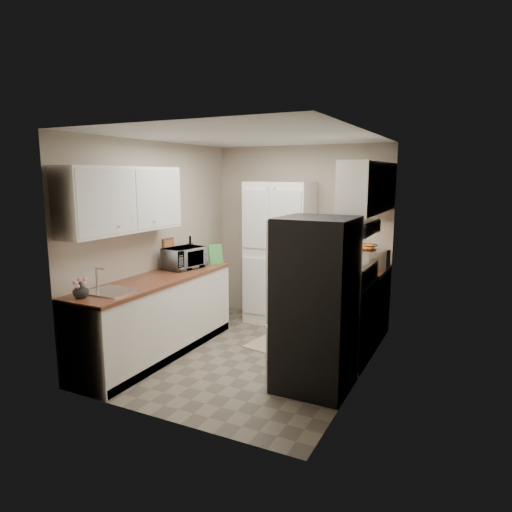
% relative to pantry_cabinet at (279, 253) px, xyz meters
% --- Properties ---
extents(ground, '(3.20, 3.20, 0.00)m').
position_rel_pantry_cabinet_xyz_m(ground, '(0.20, -1.32, -1.00)').
color(ground, '#665B4C').
rests_on(ground, ground).
extents(room_shell, '(2.64, 3.24, 2.52)m').
position_rel_pantry_cabinet_xyz_m(room_shell, '(0.18, -1.32, 0.63)').
color(room_shell, '#AFA18D').
rests_on(room_shell, ground).
extents(pantry_cabinet, '(0.90, 0.55, 2.00)m').
position_rel_pantry_cabinet_xyz_m(pantry_cabinet, '(0.00, 0.00, 0.00)').
color(pantry_cabinet, silver).
rests_on(pantry_cabinet, ground).
extents(base_cabinet_left, '(0.60, 2.30, 0.88)m').
position_rel_pantry_cabinet_xyz_m(base_cabinet_left, '(-0.79, -1.75, -0.56)').
color(base_cabinet_left, silver).
rests_on(base_cabinet_left, ground).
extents(countertop_left, '(0.63, 2.33, 0.04)m').
position_rel_pantry_cabinet_xyz_m(countertop_left, '(-0.79, -1.75, -0.10)').
color(countertop_left, brown).
rests_on(countertop_left, base_cabinet_left).
extents(base_cabinet_right, '(0.60, 0.80, 0.88)m').
position_rel_pantry_cabinet_xyz_m(base_cabinet_right, '(1.19, -0.12, -0.56)').
color(base_cabinet_right, silver).
rests_on(base_cabinet_right, ground).
extents(countertop_right, '(0.63, 0.83, 0.04)m').
position_rel_pantry_cabinet_xyz_m(countertop_right, '(1.19, -0.12, -0.10)').
color(countertop_right, brown).
rests_on(countertop_right, base_cabinet_right).
extents(electric_range, '(0.71, 0.78, 1.13)m').
position_rel_pantry_cabinet_xyz_m(electric_range, '(1.17, -0.93, -0.52)').
color(electric_range, '#B7B7BC').
rests_on(electric_range, ground).
extents(refrigerator, '(0.70, 0.72, 1.70)m').
position_rel_pantry_cabinet_xyz_m(refrigerator, '(1.14, -1.73, -0.15)').
color(refrigerator, '#B7B7BC').
rests_on(refrigerator, ground).
extents(microwave, '(0.41, 0.54, 0.27)m').
position_rel_pantry_cabinet_xyz_m(microwave, '(-0.82, -1.15, 0.06)').
color(microwave, '#BABBBF').
rests_on(microwave, countertop_left).
extents(wine_bottle, '(0.09, 0.09, 0.34)m').
position_rel_pantry_cabinet_xyz_m(wine_bottle, '(-0.94, -0.83, 0.09)').
color(wine_bottle, black).
rests_on(wine_bottle, countertop_left).
extents(flower_vase, '(0.16, 0.16, 0.16)m').
position_rel_pantry_cabinet_xyz_m(flower_vase, '(-0.88, -2.76, -0.00)').
color(flower_vase, silver).
rests_on(flower_vase, countertop_left).
extents(cutting_board, '(0.09, 0.21, 0.27)m').
position_rel_pantry_cabinet_xyz_m(cutting_board, '(-0.61, -0.72, 0.05)').
color(cutting_board, '#3D8B3F').
rests_on(cutting_board, countertop_left).
extents(toaster_oven, '(0.49, 0.53, 0.25)m').
position_rel_pantry_cabinet_xyz_m(toaster_oven, '(1.29, -0.17, 0.04)').
color(toaster_oven, '#A7A7AC').
rests_on(toaster_oven, countertop_right).
extents(fruit_basket, '(0.26, 0.26, 0.10)m').
position_rel_pantry_cabinet_xyz_m(fruit_basket, '(1.27, -0.15, 0.22)').
color(fruit_basket, orange).
rests_on(fruit_basket, toaster_oven).
extents(kitchen_mat, '(0.69, 0.96, 0.01)m').
position_rel_pantry_cabinet_xyz_m(kitchen_mat, '(0.34, -0.74, -0.99)').
color(kitchen_mat, tan).
rests_on(kitchen_mat, ground).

